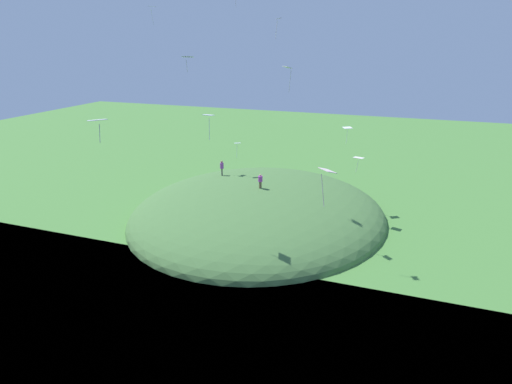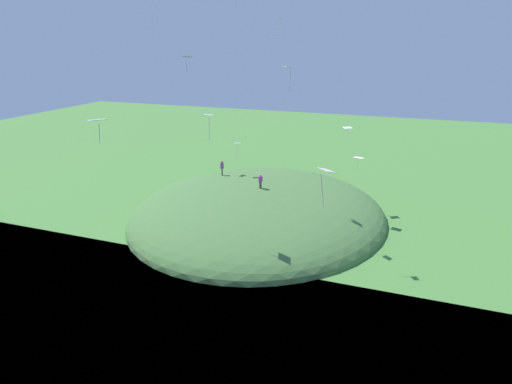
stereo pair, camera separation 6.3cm
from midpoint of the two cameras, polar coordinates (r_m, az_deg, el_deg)
The scene contains 15 objects.
ground_plane at distance 42.10m, azimuth -2.81°, elevation -6.53°, with size 160.00×160.00×0.00m, color #477D37.
grass_hill at distance 48.21m, azimuth 0.27°, elevation -3.04°, with size 30.33×27.77×6.81m, color #47723A.
person_watching_kites at distance 46.05m, azimuth 0.54°, elevation 1.66°, with size 0.64×0.64×1.58m.
person_near_shore at distance 51.98m, azimuth -4.57°, elevation 3.41°, with size 0.59×0.59×1.85m.
kite_0 at distance 24.10m, azimuth 9.28°, elevation 2.53°, with size 1.12×1.14×2.20m.
kite_1 at distance 32.87m, azimuth -9.05°, elevation 17.14°, with size 0.69×0.89×1.10m.
kite_2 at distance 48.91m, azimuth 11.94°, elevation 8.20°, with size 1.11×1.20×1.88m.
kite_4 at distance 37.76m, azimuth 2.89°, elevation 21.68°, with size 0.77×0.67×1.65m.
kite_5 at distance 35.89m, azimuth -6.33°, elevation 9.85°, with size 0.75×0.92×2.02m.
kite_6 at distance 50.55m, azimuth -2.52°, elevation 6.30°, with size 0.80×0.87×1.79m.
kite_7 at distance 40.06m, azimuth 4.14°, elevation 15.87°, with size 0.99×1.01×2.29m.
kite_9 at distance 26.36m, azimuth -20.28°, elevation 8.80°, with size 1.22×1.17×1.41m.
kite_10 at distance 45.74m, azimuth 13.35°, elevation 4.35°, with size 0.98×1.18×1.58m.
kite_12 at distance 56.80m, azimuth -13.53°, elevation 22.59°, with size 1.03×0.81×2.05m.
mooring_post at distance 37.93m, azimuth -4.44°, elevation -8.88°, with size 0.14×0.14×0.92m, color brown.
Camera 1 is at (-34.90, -14.73, 18.37)m, focal length 30.29 mm.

